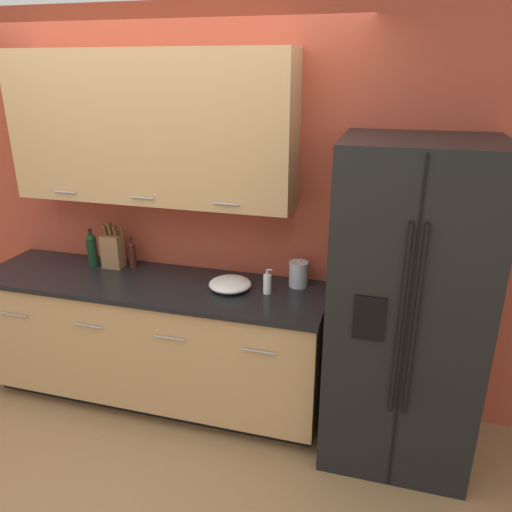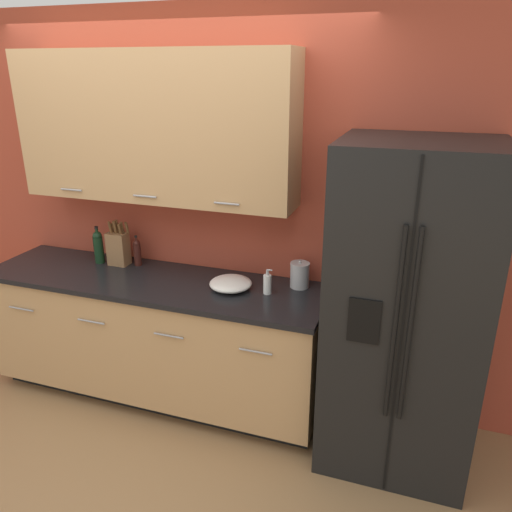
% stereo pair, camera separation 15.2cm
% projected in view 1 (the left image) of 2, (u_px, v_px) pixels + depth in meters
% --- Properties ---
extents(ground_plane, '(14.00, 14.00, 0.00)m').
position_uv_depth(ground_plane, '(118.00, 465.00, 2.98)').
color(ground_plane, '#997047').
extents(wall_back, '(10.00, 0.39, 2.60)m').
position_uv_depth(wall_back, '(170.00, 188.00, 3.34)').
color(wall_back, '#AD422D').
rests_on(wall_back, ground_plane).
extents(counter_unit, '(2.35, 0.64, 0.90)m').
position_uv_depth(counter_unit, '(155.00, 339.00, 3.45)').
color(counter_unit, black).
rests_on(counter_unit, ground_plane).
extents(refrigerator, '(0.83, 0.75, 1.89)m').
position_uv_depth(refrigerator, '(406.00, 308.00, 2.82)').
color(refrigerator, black).
rests_on(refrigerator, ground_plane).
extents(knife_block, '(0.16, 0.10, 0.33)m').
position_uv_depth(knife_block, '(113.00, 250.00, 3.47)').
color(knife_block, olive).
rests_on(knife_block, counter_unit).
extents(wine_bottle, '(0.07, 0.07, 0.27)m').
position_uv_depth(wine_bottle, '(92.00, 249.00, 3.50)').
color(wine_bottle, black).
rests_on(wine_bottle, counter_unit).
extents(soap_dispenser, '(0.06, 0.05, 0.16)m').
position_uv_depth(soap_dispenser, '(267.00, 284.00, 3.09)').
color(soap_dispenser, white).
rests_on(soap_dispenser, counter_unit).
extents(oil_bottle, '(0.05, 0.05, 0.22)m').
position_uv_depth(oil_bottle, '(132.00, 254.00, 3.48)').
color(oil_bottle, '#3D1914').
rests_on(oil_bottle, counter_unit).
extents(steel_canister, '(0.12, 0.12, 0.18)m').
position_uv_depth(steel_canister, '(299.00, 274.00, 3.19)').
color(steel_canister, '#B7B7BA').
rests_on(steel_canister, counter_unit).
extents(mixing_bowl, '(0.27, 0.27, 0.07)m').
position_uv_depth(mixing_bowl, '(230.00, 284.00, 3.15)').
color(mixing_bowl, white).
rests_on(mixing_bowl, counter_unit).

